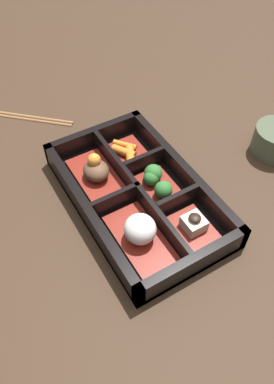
% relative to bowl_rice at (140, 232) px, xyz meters
% --- Properties ---
extents(ground_plane, '(3.00, 3.00, 0.00)m').
position_rel_bowl_rice_xyz_m(ground_plane, '(0.07, -0.04, -0.03)').
color(ground_plane, '#382619').
extents(bento_base, '(0.33, 0.19, 0.01)m').
position_rel_bowl_rice_xyz_m(bento_base, '(0.07, -0.04, -0.03)').
color(bento_base, black).
rests_on(bento_base, ground_plane).
extents(bento_rim, '(0.33, 0.19, 0.05)m').
position_rel_bowl_rice_xyz_m(bento_rim, '(0.07, -0.04, -0.01)').
color(bento_rim, black).
rests_on(bento_rim, ground_plane).
extents(bowl_rice, '(0.13, 0.07, 0.05)m').
position_rel_bowl_rice_xyz_m(bowl_rice, '(0.00, 0.00, 0.00)').
color(bowl_rice, maroon).
rests_on(bowl_rice, bento_base).
extents(bowl_stew, '(0.13, 0.07, 0.05)m').
position_rel_bowl_rice_xyz_m(bowl_stew, '(0.15, -0.00, -0.01)').
color(bowl_stew, maroon).
rests_on(bowl_stew, bento_base).
extents(bowl_tofu, '(0.08, 0.06, 0.03)m').
position_rel_bowl_rice_xyz_m(bowl_tofu, '(-0.03, -0.08, -0.01)').
color(bowl_tofu, maroon).
rests_on(bowl_tofu, bento_base).
extents(bowl_greens, '(0.08, 0.06, 0.04)m').
position_rel_bowl_rice_xyz_m(bowl_greens, '(0.08, -0.08, -0.00)').
color(bowl_greens, maroon).
rests_on(bowl_greens, bento_base).
extents(bowl_carrots, '(0.08, 0.06, 0.02)m').
position_rel_bowl_rice_xyz_m(bowl_carrots, '(0.17, -0.08, -0.01)').
color(bowl_carrots, maroon).
rests_on(bowl_carrots, bento_base).
extents(chopsticks, '(0.15, 0.17, 0.01)m').
position_rel_bowl_rice_xyz_m(chopsticks, '(0.39, 0.05, -0.03)').
color(chopsticks, brown).
rests_on(chopsticks, ground_plane).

